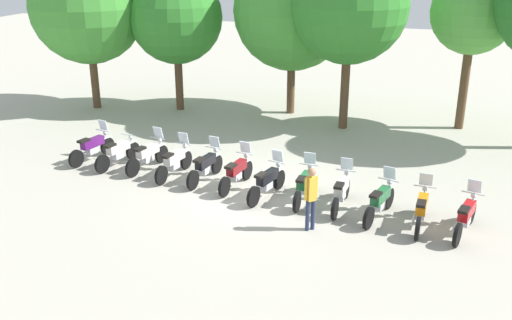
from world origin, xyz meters
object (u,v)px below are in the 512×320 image
at_px(motorcycle_0, 93,147).
at_px(motorcycle_8, 341,191).
at_px(motorcycle_7, 304,185).
at_px(tree_1, 176,17).
at_px(motorcycle_9, 380,201).
at_px(person_0, 311,193).
at_px(motorcycle_4, 206,166).
at_px(motorcycle_6, 267,181).
at_px(tree_0, 87,6).
at_px(motorcycle_5, 237,172).
at_px(motorcycle_11, 466,216).
at_px(tree_3, 349,5).
at_px(tree_4, 473,13).
at_px(motorcycle_1, 118,152).
at_px(motorcycle_10, 421,209).
at_px(tree_2, 293,11).
at_px(motorcycle_3, 174,161).
at_px(motorcycle_2, 148,155).

bearing_deg(motorcycle_0, motorcycle_8, -85.99).
height_order(motorcycle_7, tree_1, tree_1).
relative_size(motorcycle_9, person_0, 1.17).
bearing_deg(motorcycle_4, motorcycle_8, -90.84).
bearing_deg(person_0, motorcycle_6, 2.40).
xyz_separation_m(motorcycle_0, tree_0, (-3.79, 6.33, 4.19)).
relative_size(motorcycle_5, tree_0, 0.30).
distance_m(motorcycle_11, person_0, 4.19).
bearing_deg(person_0, tree_3, -38.23).
bearing_deg(tree_4, motorcycle_4, -133.29).
xyz_separation_m(motorcycle_1, tree_3, (6.81, 6.81, 4.57)).
distance_m(motorcycle_10, tree_3, 10.24).
height_order(motorcycle_1, motorcycle_9, motorcycle_9).
height_order(tree_1, tree_4, tree_4).
relative_size(motorcycle_6, motorcycle_9, 1.00).
height_order(motorcycle_5, tree_0, tree_0).
xyz_separation_m(person_0, tree_2, (-3.35, 11.17, 3.51)).
bearing_deg(tree_0, motorcycle_1, -52.94).
xyz_separation_m(motorcycle_3, motorcycle_5, (2.30, -0.28, 0.00)).
bearing_deg(motorcycle_7, tree_2, 18.11).
height_order(motorcycle_7, person_0, person_0).
relative_size(motorcycle_4, person_0, 1.20).
xyz_separation_m(motorcycle_6, person_0, (1.72, -1.75, 0.57)).
height_order(motorcycle_7, tree_3, tree_3).
bearing_deg(tree_4, motorcycle_11, -90.24).
height_order(motorcycle_1, tree_4, tree_4).
xyz_separation_m(motorcycle_10, person_0, (-2.86, -1.11, 0.57)).
xyz_separation_m(motorcycle_0, motorcycle_4, (4.59, -0.56, 0.00)).
bearing_deg(tree_0, tree_4, 5.84).
height_order(motorcycle_4, tree_3, tree_3).
bearing_deg(tree_3, motorcycle_10, -67.44).
bearing_deg(motorcycle_0, tree_1, 11.05).
bearing_deg(tree_1, person_0, -50.30).
height_order(motorcycle_8, person_0, person_0).
distance_m(motorcycle_3, tree_1, 9.21).
height_order(motorcycle_1, tree_3, tree_3).
relative_size(motorcycle_7, person_0, 1.20).
height_order(motorcycle_5, motorcycle_9, same).
height_order(motorcycle_3, tree_4, tree_4).
relative_size(motorcycle_5, motorcycle_7, 0.99).
bearing_deg(motorcycle_0, motorcycle_11, -86.62).
height_order(motorcycle_0, motorcycle_4, same).
bearing_deg(tree_4, tree_0, -174.16).
relative_size(motorcycle_6, tree_2, 0.30).
relative_size(motorcycle_10, person_0, 1.20).
bearing_deg(tree_2, motorcycle_2, -109.44).
xyz_separation_m(motorcycle_6, motorcycle_9, (3.45, -0.42, 0.00)).
relative_size(motorcycle_0, tree_2, 0.30).
relative_size(motorcycle_2, motorcycle_10, 0.99).
relative_size(motorcycle_0, motorcycle_3, 0.99).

